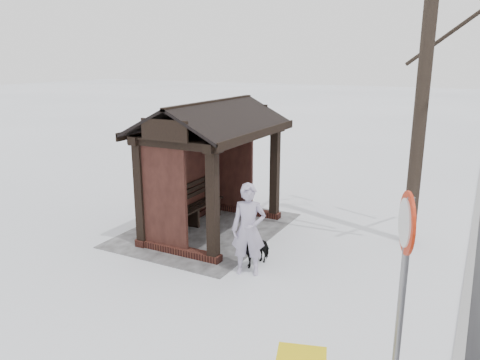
% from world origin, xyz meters
% --- Properties ---
extents(ground, '(120.00, 120.00, 0.00)m').
position_xyz_m(ground, '(0.00, 0.00, 0.00)').
color(ground, white).
rests_on(ground, ground).
extents(kerb, '(120.00, 0.15, 0.06)m').
position_xyz_m(kerb, '(0.00, 5.50, 0.01)').
color(kerb, gray).
rests_on(kerb, ground).
extents(trampled_patch, '(4.20, 3.20, 0.02)m').
position_xyz_m(trampled_patch, '(0.00, -0.20, 0.01)').
color(trampled_patch, gray).
rests_on(trampled_patch, ground).
extents(bus_shelter, '(3.60, 2.40, 3.09)m').
position_xyz_m(bus_shelter, '(0.00, -0.16, 2.17)').
color(bus_shelter, '#3D1A16').
rests_on(bus_shelter, ground).
extents(pedestrian, '(0.62, 0.75, 1.78)m').
position_xyz_m(pedestrian, '(1.60, 1.74, 0.89)').
color(pedestrian, '#AAA0BC').
rests_on(pedestrian, ground).
extents(dog, '(0.80, 0.53, 0.62)m').
position_xyz_m(dog, '(1.17, 1.64, 0.31)').
color(dog, black).
rests_on(dog, ground).
extents(road_sign, '(0.65, 0.27, 2.68)m').
position_xyz_m(road_sign, '(4.04, 4.85, 1.90)').
color(road_sign, slate).
rests_on(road_sign, ground).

